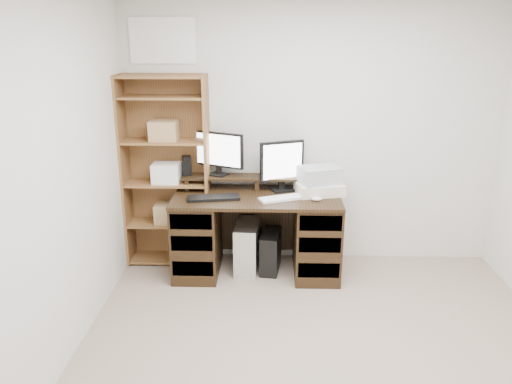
{
  "coord_description": "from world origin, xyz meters",
  "views": [
    {
      "loc": [
        -0.38,
        -2.62,
        2.16
      ],
      "look_at": [
        -0.5,
        1.43,
        0.85
      ],
      "focal_mm": 35.0,
      "sensor_mm": 36.0,
      "label": 1
    }
  ],
  "objects_px": {
    "bookshelf": "(167,170)",
    "desk": "(257,232)",
    "printer": "(319,188)",
    "monitor_wide": "(218,151)",
    "tower_silver": "(247,246)",
    "tower_black": "(271,251)",
    "monitor_small": "(282,164)"
  },
  "relations": [
    {
      "from": "bookshelf",
      "to": "desk",
      "type": "bearing_deg",
      "value": -14.06
    },
    {
      "from": "desk",
      "to": "printer",
      "type": "height_order",
      "value": "printer"
    },
    {
      "from": "monitor_wide",
      "to": "tower_silver",
      "type": "distance_m",
      "value": 0.93
    },
    {
      "from": "bookshelf",
      "to": "tower_silver",
      "type": "bearing_deg",
      "value": -12.56
    },
    {
      "from": "tower_black",
      "to": "bookshelf",
      "type": "relative_size",
      "value": 0.22
    },
    {
      "from": "tower_black",
      "to": "desk",
      "type": "bearing_deg",
      "value": -161.73
    },
    {
      "from": "desk",
      "to": "tower_black",
      "type": "distance_m",
      "value": 0.24
    },
    {
      "from": "monitor_wide",
      "to": "tower_black",
      "type": "relative_size",
      "value": 1.22
    },
    {
      "from": "printer",
      "to": "tower_black",
      "type": "distance_m",
      "value": 0.75
    },
    {
      "from": "desk",
      "to": "tower_silver",
      "type": "xyz_separation_m",
      "value": [
        -0.09,
        0.04,
        -0.16
      ]
    },
    {
      "from": "desk",
      "to": "monitor_wide",
      "type": "relative_size",
      "value": 3.15
    },
    {
      "from": "desk",
      "to": "monitor_small",
      "type": "height_order",
      "value": "monitor_small"
    },
    {
      "from": "tower_black",
      "to": "bookshelf",
      "type": "distance_m",
      "value": 1.24
    },
    {
      "from": "tower_silver",
      "to": "bookshelf",
      "type": "bearing_deg",
      "value": 171.1
    },
    {
      "from": "monitor_small",
      "to": "tower_silver",
      "type": "bearing_deg",
      "value": 179.81
    },
    {
      "from": "monitor_wide",
      "to": "monitor_small",
      "type": "height_order",
      "value": "monitor_wide"
    },
    {
      "from": "bookshelf",
      "to": "printer",
      "type": "bearing_deg",
      "value": -5.85
    },
    {
      "from": "tower_black",
      "to": "bookshelf",
      "type": "height_order",
      "value": "bookshelf"
    },
    {
      "from": "monitor_wide",
      "to": "printer",
      "type": "height_order",
      "value": "monitor_wide"
    },
    {
      "from": "tower_silver",
      "to": "tower_black",
      "type": "bearing_deg",
      "value": -1.01
    },
    {
      "from": "monitor_wide",
      "to": "bookshelf",
      "type": "xyz_separation_m",
      "value": [
        -0.49,
        -0.03,
        -0.18
      ]
    },
    {
      "from": "printer",
      "to": "monitor_wide",
      "type": "bearing_deg",
      "value": 156.43
    },
    {
      "from": "desk",
      "to": "bookshelf",
      "type": "bearing_deg",
      "value": 165.94
    },
    {
      "from": "monitor_small",
      "to": "printer",
      "type": "xyz_separation_m",
      "value": [
        0.34,
        -0.1,
        -0.2
      ]
    },
    {
      "from": "tower_silver",
      "to": "bookshelf",
      "type": "distance_m",
      "value": 1.04
    },
    {
      "from": "monitor_wide",
      "to": "bookshelf",
      "type": "relative_size",
      "value": 0.26
    },
    {
      "from": "desk",
      "to": "bookshelf",
      "type": "relative_size",
      "value": 0.83
    },
    {
      "from": "tower_silver",
      "to": "printer",
      "type": "bearing_deg",
      "value": 5.76
    },
    {
      "from": "tower_silver",
      "to": "monitor_wide",
      "type": "bearing_deg",
      "value": 147.25
    },
    {
      "from": "monitor_wide",
      "to": "tower_silver",
      "type": "xyz_separation_m",
      "value": [
        0.27,
        -0.2,
        -0.87
      ]
    },
    {
      "from": "printer",
      "to": "bookshelf",
      "type": "bearing_deg",
      "value": 161.38
    },
    {
      "from": "monitor_wide",
      "to": "tower_silver",
      "type": "bearing_deg",
      "value": -11.48
    }
  ]
}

